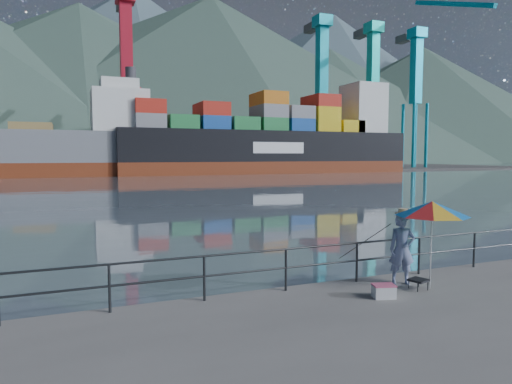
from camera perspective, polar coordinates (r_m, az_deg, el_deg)
harbor_water at (r=138.02m, az=-19.89°, el=3.05°), size 500.00×280.00×0.00m
far_dock at (r=102.13m, az=-13.40°, el=2.73°), size 200.00×40.00×0.40m
guardrail at (r=11.44m, az=8.32°, el=-9.04°), size 22.00×0.06×1.03m
mountains at (r=222.51m, az=-10.73°, el=12.94°), size 600.00×332.80×80.00m
port_cranes at (r=99.74m, az=-0.47°, el=12.03°), size 116.00×28.00×38.40m
container_stacks at (r=108.94m, az=-0.33°, el=4.73°), size 58.00×5.40×7.80m
fisherman at (r=12.01m, az=17.77°, el=-6.83°), size 0.76×0.65×1.75m
beach_umbrella at (r=11.67m, az=21.15°, el=-1.96°), size 1.87×1.87×2.12m
folding_stool at (r=11.81m, az=19.62°, el=-10.77°), size 0.49×0.49×0.25m
cooler_bag at (r=10.92m, az=15.67°, el=-11.92°), size 0.55×0.44×0.28m
fishing_rod at (r=12.76m, az=13.23°, el=-10.09°), size 0.45×1.67×1.22m
bulk_carrier at (r=81.26m, az=-28.34°, el=4.68°), size 58.09×10.05×14.50m
container_ship at (r=87.52m, az=2.54°, el=6.40°), size 55.97×9.33×18.10m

